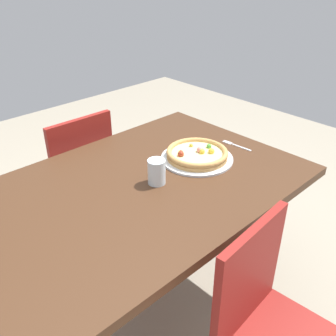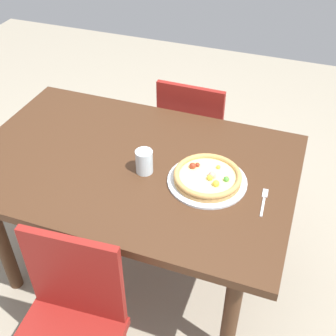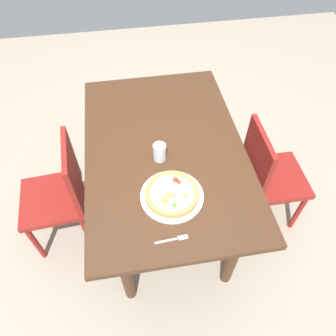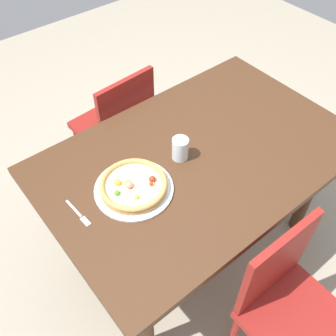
{
  "view_description": "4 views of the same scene",
  "coord_description": "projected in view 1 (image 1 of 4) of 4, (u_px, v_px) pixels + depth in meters",
  "views": [
    {
      "loc": [
        -0.82,
        -1.05,
        1.61
      ],
      "look_at": [
        0.18,
        -0.01,
        0.78
      ],
      "focal_mm": 40.3,
      "sensor_mm": 36.0,
      "label": 1
    },
    {
      "loc": [
        0.68,
        -1.38,
        1.97
      ],
      "look_at": [
        0.18,
        -0.01,
        0.78
      ],
      "focal_mm": 46.22,
      "sensor_mm": 36.0,
      "label": 2
    },
    {
      "loc": [
        1.29,
        -0.19,
        2.16
      ],
      "look_at": [
        0.18,
        -0.01,
        0.78
      ],
      "focal_mm": 33.66,
      "sensor_mm": 36.0,
      "label": 3
    },
    {
      "loc": [
        0.89,
        0.87,
        2.04
      ],
      "look_at": [
        0.18,
        -0.01,
        0.78
      ],
      "focal_mm": 40.88,
      "sensor_mm": 36.0,
      "label": 4
    }
  ],
  "objects": [
    {
      "name": "pizza",
      "position": [
        197.0,
        153.0,
        1.76
      ],
      "size": [
        0.29,
        0.29,
        0.05
      ],
      "color": "tan",
      "rests_on": "plate"
    },
    {
      "name": "chair_far",
      "position": [
        75.0,
        176.0,
        2.21
      ],
      "size": [
        0.41,
        0.41,
        0.86
      ],
      "rotation": [
        0.0,
        0.0,
        -0.01
      ],
      "color": "maroon",
      "rests_on": "ground"
    },
    {
      "name": "ground_plane",
      "position": [
        142.0,
        310.0,
        1.95
      ],
      "size": [
        6.0,
        6.0,
        0.0
      ],
      "primitive_type": "plane",
      "color": "#9E937F"
    },
    {
      "name": "plate",
      "position": [
        197.0,
        158.0,
        1.78
      ],
      "size": [
        0.34,
        0.34,
        0.01
      ],
      "primitive_type": "cylinder",
      "color": "silver",
      "rests_on": "dining_table"
    },
    {
      "name": "fork",
      "position": [
        234.0,
        145.0,
        1.91
      ],
      "size": [
        0.03,
        0.17,
        0.0
      ],
      "rotation": [
        0.0,
        0.0,
        1.63
      ],
      "color": "silver",
      "rests_on": "dining_table"
    },
    {
      "name": "dining_table",
      "position": [
        136.0,
        205.0,
        1.62
      ],
      "size": [
        1.47,
        0.96,
        0.76
      ],
      "color": "#472B19",
      "rests_on": "ground"
    },
    {
      "name": "drinking_glass",
      "position": [
        157.0,
        172.0,
        1.57
      ],
      "size": [
        0.08,
        0.08,
        0.11
      ],
      "primitive_type": "cylinder",
      "color": "silver",
      "rests_on": "dining_table"
    },
    {
      "name": "chair_near",
      "position": [
        273.0,
        332.0,
        1.3
      ],
      "size": [
        0.43,
        0.43,
        0.86
      ],
      "rotation": [
        0.0,
        0.0,
        3.21
      ],
      "color": "maroon",
      "rests_on": "ground"
    }
  ]
}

